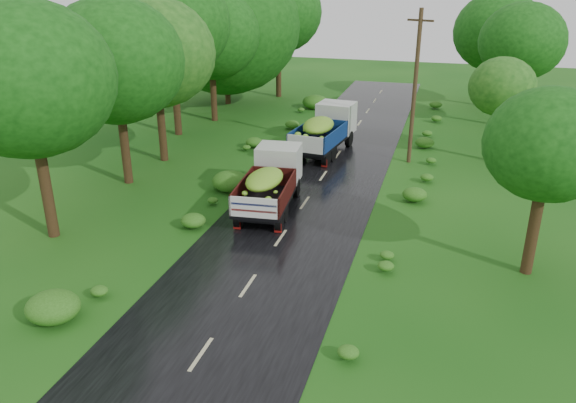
% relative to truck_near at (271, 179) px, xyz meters
% --- Properties ---
extents(ground, '(120.00, 120.00, 0.00)m').
position_rel_truck_near_xyz_m(ground, '(1.38, -11.05, -1.41)').
color(ground, '#124A0F').
rests_on(ground, ground).
extents(road, '(6.50, 80.00, 0.02)m').
position_rel_truck_near_xyz_m(road, '(1.38, -6.05, -1.40)').
color(road, black).
rests_on(road, ground).
extents(road_lines, '(0.12, 69.60, 0.00)m').
position_rel_truck_near_xyz_m(road_lines, '(1.38, -5.05, -1.39)').
color(road_lines, '#BFB78C').
rests_on(road_lines, road).
extents(truck_near, '(2.62, 6.10, 2.49)m').
position_rel_truck_near_xyz_m(truck_near, '(0.00, 0.00, 0.00)').
color(truck_near, black).
rests_on(truck_near, ground).
extents(truck_far, '(2.98, 6.57, 2.67)m').
position_rel_truck_near_xyz_m(truck_far, '(0.53, 9.33, 0.10)').
color(truck_far, black).
rests_on(truck_far, ground).
extents(utility_pole, '(1.43, 0.65, 8.55)m').
position_rel_truck_near_xyz_m(utility_pole, '(5.63, 8.73, 2.99)').
color(utility_pole, '#382616').
rests_on(utility_pole, ground).
extents(trees_left, '(7.63, 33.60, 9.07)m').
position_rel_truck_near_xyz_m(trees_left, '(-8.97, 12.05, 5.07)').
color(trees_left, black).
rests_on(trees_left, ground).
extents(trees_right, '(4.75, 31.96, 7.59)m').
position_rel_truck_near_xyz_m(trees_right, '(11.00, 15.79, 4.01)').
color(trees_right, black).
rests_on(trees_right, ground).
extents(shrubs, '(11.90, 44.00, 0.70)m').
position_rel_truck_near_xyz_m(shrubs, '(1.38, 2.95, -1.06)').
color(shrubs, '#265B15').
rests_on(shrubs, ground).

